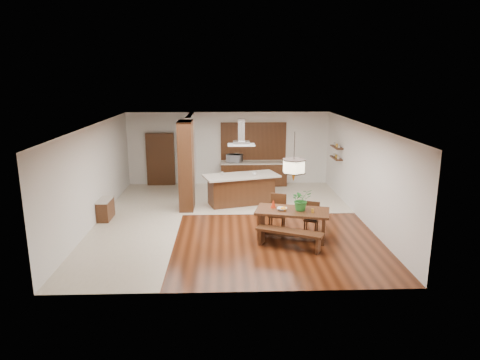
{
  "coord_description": "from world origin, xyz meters",
  "views": [
    {
      "loc": [
        -0.16,
        -12.41,
        4.29
      ],
      "look_at": [
        0.3,
        0.0,
        1.25
      ],
      "focal_mm": 32.0,
      "sensor_mm": 36.0,
      "label": 1
    }
  ],
  "objects_px": {
    "foliage_plant": "(301,200)",
    "hallway_console": "(105,209)",
    "dining_chair_left": "(277,213)",
    "dining_table": "(292,218)",
    "microwave": "(234,158)",
    "dining_bench": "(289,239)",
    "kitchen_island": "(241,189)",
    "pendant_lantern": "(294,157)",
    "fruit_bowl": "(282,209)",
    "island_cup": "(254,174)",
    "range_hood": "(241,132)",
    "dining_chair_right": "(311,218)"
  },
  "relations": [
    {
      "from": "dining_bench",
      "to": "microwave",
      "type": "relative_size",
      "value": 2.98
    },
    {
      "from": "kitchen_island",
      "to": "range_hood",
      "type": "bearing_deg",
      "value": 73.69
    },
    {
      "from": "dining_chair_left",
      "to": "dining_chair_right",
      "type": "height_order",
      "value": "dining_chair_left"
    },
    {
      "from": "hallway_console",
      "to": "range_hood",
      "type": "height_order",
      "value": "range_hood"
    },
    {
      "from": "dining_table",
      "to": "dining_bench",
      "type": "relative_size",
      "value": 1.23
    },
    {
      "from": "dining_bench",
      "to": "range_hood",
      "type": "distance_m",
      "value": 4.64
    },
    {
      "from": "foliage_plant",
      "to": "hallway_console",
      "type": "bearing_deg",
      "value": 162.19
    },
    {
      "from": "dining_bench",
      "to": "kitchen_island",
      "type": "xyz_separation_m",
      "value": [
        -1.06,
        3.93,
        0.29
      ]
    },
    {
      "from": "range_hood",
      "to": "dining_chair_right",
      "type": "bearing_deg",
      "value": -56.59
    },
    {
      "from": "island_cup",
      "to": "hallway_console",
      "type": "bearing_deg",
      "value": -163.84
    },
    {
      "from": "dining_table",
      "to": "foliage_plant",
      "type": "xyz_separation_m",
      "value": [
        0.22,
        -0.03,
        0.51
      ]
    },
    {
      "from": "dining_chair_left",
      "to": "foliage_plant",
      "type": "relative_size",
      "value": 1.72
    },
    {
      "from": "hallway_console",
      "to": "foliage_plant",
      "type": "relative_size",
      "value": 1.49
    },
    {
      "from": "hallway_console",
      "to": "microwave",
      "type": "distance_m",
      "value": 5.76
    },
    {
      "from": "dining_bench",
      "to": "dining_chair_right",
      "type": "relative_size",
      "value": 2.01
    },
    {
      "from": "dining_chair_right",
      "to": "foliage_plant",
      "type": "bearing_deg",
      "value": -106.73
    },
    {
      "from": "range_hood",
      "to": "hallway_console",
      "type": "bearing_deg",
      "value": -160.88
    },
    {
      "from": "dining_bench",
      "to": "hallway_console",
      "type": "bearing_deg",
      "value": 154.92
    },
    {
      "from": "dining_chair_left",
      "to": "island_cup",
      "type": "height_order",
      "value": "island_cup"
    },
    {
      "from": "pendant_lantern",
      "to": "foliage_plant",
      "type": "distance_m",
      "value": 1.17
    },
    {
      "from": "dining_chair_right",
      "to": "dining_table",
      "type": "bearing_deg",
      "value": -120.91
    },
    {
      "from": "dining_table",
      "to": "range_hood",
      "type": "relative_size",
      "value": 2.34
    },
    {
      "from": "dining_chair_left",
      "to": "range_hood",
      "type": "distance_m",
      "value": 3.36
    },
    {
      "from": "pendant_lantern",
      "to": "microwave",
      "type": "height_order",
      "value": "pendant_lantern"
    },
    {
      "from": "range_hood",
      "to": "microwave",
      "type": "height_order",
      "value": "range_hood"
    },
    {
      "from": "microwave",
      "to": "foliage_plant",
      "type": "bearing_deg",
      "value": -50.34
    },
    {
      "from": "pendant_lantern",
      "to": "microwave",
      "type": "relative_size",
      "value": 2.28
    },
    {
      "from": "island_cup",
      "to": "microwave",
      "type": "xyz_separation_m",
      "value": [
        -0.61,
        2.68,
        0.03
      ]
    },
    {
      "from": "hallway_console",
      "to": "dining_table",
      "type": "distance_m",
      "value": 5.75
    },
    {
      "from": "dining_bench",
      "to": "kitchen_island",
      "type": "relative_size",
      "value": 0.63
    },
    {
      "from": "dining_chair_left",
      "to": "kitchen_island",
      "type": "height_order",
      "value": "kitchen_island"
    },
    {
      "from": "dining_bench",
      "to": "pendant_lantern",
      "type": "relative_size",
      "value": 1.31
    },
    {
      "from": "dining_table",
      "to": "range_hood",
      "type": "xyz_separation_m",
      "value": [
        -1.24,
        3.26,
        1.87
      ]
    },
    {
      "from": "pendant_lantern",
      "to": "hallway_console",
      "type": "bearing_deg",
      "value": 161.76
    },
    {
      "from": "dining_chair_left",
      "to": "microwave",
      "type": "xyz_separation_m",
      "value": [
        -1.09,
        5.13,
        0.6
      ]
    },
    {
      "from": "hallway_console",
      "to": "fruit_bowl",
      "type": "distance_m",
      "value": 5.5
    },
    {
      "from": "hallway_console",
      "to": "foliage_plant",
      "type": "height_order",
      "value": "foliage_plant"
    },
    {
      "from": "island_cup",
      "to": "dining_chair_left",
      "type": "bearing_deg",
      "value": -78.93
    },
    {
      "from": "range_hood",
      "to": "kitchen_island",
      "type": "bearing_deg",
      "value": -90.0
    },
    {
      "from": "dining_chair_left",
      "to": "pendant_lantern",
      "type": "height_order",
      "value": "pendant_lantern"
    },
    {
      "from": "pendant_lantern",
      "to": "foliage_plant",
      "type": "height_order",
      "value": "pendant_lantern"
    },
    {
      "from": "fruit_bowl",
      "to": "kitchen_island",
      "type": "relative_size",
      "value": 0.1
    },
    {
      "from": "dining_table",
      "to": "microwave",
      "type": "relative_size",
      "value": 3.67
    },
    {
      "from": "pendant_lantern",
      "to": "fruit_bowl",
      "type": "distance_m",
      "value": 1.44
    },
    {
      "from": "dining_chair_left",
      "to": "pendant_lantern",
      "type": "distance_m",
      "value": 1.9
    },
    {
      "from": "fruit_bowl",
      "to": "range_hood",
      "type": "height_order",
      "value": "range_hood"
    },
    {
      "from": "dining_chair_left",
      "to": "dining_chair_right",
      "type": "bearing_deg",
      "value": 2.15
    },
    {
      "from": "foliage_plant",
      "to": "microwave",
      "type": "bearing_deg",
      "value": 105.56
    },
    {
      "from": "dining_chair_right",
      "to": "foliage_plant",
      "type": "height_order",
      "value": "foliage_plant"
    },
    {
      "from": "hallway_console",
      "to": "island_cup",
      "type": "height_order",
      "value": "island_cup"
    }
  ]
}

